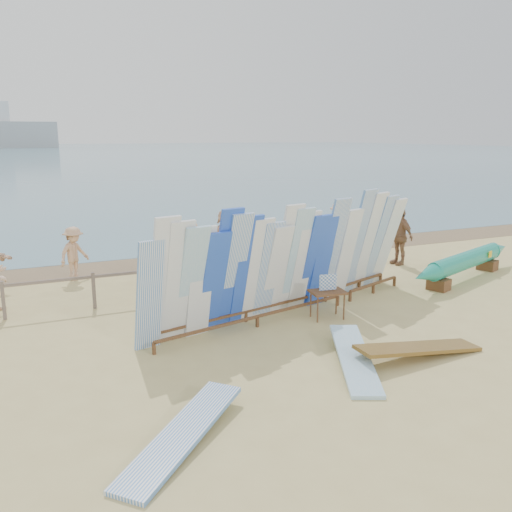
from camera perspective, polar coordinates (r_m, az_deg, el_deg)
name	(u,v)px	position (r m, az deg, el deg)	size (l,w,h in m)	color
ground	(214,337)	(11.49, -4.48, -8.50)	(160.00, 160.00, 0.00)	tan
ocean	(28,153)	(138.23, -22.87, 9.99)	(320.00, 240.00, 0.02)	slate
wet_sand_strip	(140,264)	(18.16, -12.13, -0.80)	(40.00, 2.60, 0.01)	#7B6445
fence	(174,275)	(14.04, -8.64, -1.96)	(12.08, 0.08, 0.90)	#78665B
main_surfboard_rack	(252,272)	(11.83, -0.48, -1.67)	(5.43, 1.90, 2.70)	brown
side_surfboard_rack	(368,245)	(14.64, 11.72, 1.09)	(2.53, 1.50, 2.82)	brown
outrigger_canoe	(466,262)	(16.88, 21.21, -0.56)	(5.62, 2.52, 0.83)	brown
vendor_table	(327,304)	(12.58, 7.51, -5.00)	(0.85, 0.65, 1.05)	brown
flat_board_e	(183,442)	(7.95, -7.72, -18.86)	(0.56, 2.70, 0.07)	white
flat_board_c	(418,357)	(10.92, 16.73, -10.19)	(0.56, 2.70, 0.07)	brown
flat_board_b	(354,365)	(10.32, 10.27, -11.23)	(0.56, 2.70, 0.07)	#8CC0E0
beach_chair_left	(178,279)	(15.07, -8.24, -2.46)	(0.74, 0.75, 0.83)	red
beach_chair_right	(226,272)	(15.65, -3.17, -1.66)	(0.62, 0.64, 0.94)	red
stroller	(266,265)	(15.66, 1.01, -0.92)	(0.67, 0.90, 1.16)	red
beachgoer_4	(163,258)	(15.16, -9.74, -0.18)	(0.96, 0.42, 1.64)	#8C6042
beachgoer_6	(191,255)	(14.94, -6.86, 0.11)	(0.90, 0.43, 1.84)	tan
beachgoer_5	(225,237)	(17.68, -3.26, 2.04)	(1.64, 0.53, 1.77)	beige
beachgoer_7	(231,248)	(16.29, -2.62, 0.82)	(0.58, 0.32, 1.60)	#8C6042
beachgoer_3	(74,253)	(16.52, -18.61, 0.26)	(1.01, 0.42, 1.56)	tan
beachgoer_8	(240,246)	(16.31, -1.67, 1.11)	(0.85, 0.41, 1.75)	beige
beachgoer_10	(399,236)	(18.13, 14.85, 2.06)	(1.10, 0.47, 1.87)	#8C6042
beachgoer_9	(338,227)	(19.76, 8.66, 3.06)	(1.15, 0.48, 1.78)	tan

